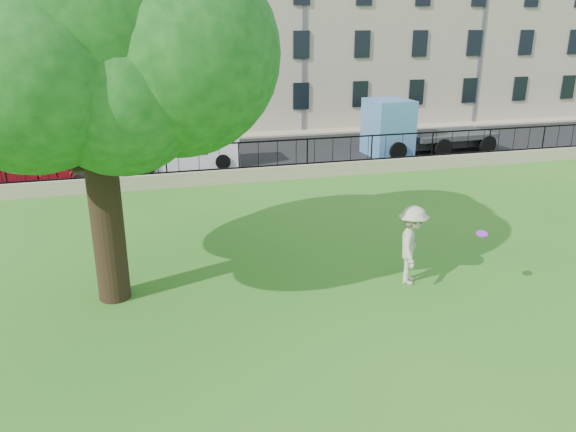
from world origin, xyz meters
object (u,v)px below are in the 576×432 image
object	(u,v)px
red_sedan	(18,165)
white_van	(183,145)
man	(412,245)
tree	(79,23)
blue_truck	(429,125)
frisbee	(482,234)

from	to	relation	value
red_sedan	white_van	distance (m)	7.08
man	white_van	xyz separation A→B (m)	(-4.50, 14.15, 0.01)
tree	blue_truck	xyz separation A→B (m)	(15.62, 12.87, -5.00)
red_sedan	white_van	bearing A→B (deg)	-78.39
red_sedan	blue_truck	world-z (taller)	blue_truck
tree	man	size ratio (longest dim) A/B	4.69
frisbee	white_van	size ratio (longest dim) A/B	0.05
white_van	tree	bearing A→B (deg)	-102.54
white_van	blue_truck	distance (m)	12.60
tree	man	bearing A→B (deg)	-8.79
man	frisbee	size ratio (longest dim) A/B	7.66
blue_truck	red_sedan	bearing A→B (deg)	179.94
tree	red_sedan	xyz separation A→B (m)	(-3.98, 12.00, -5.65)
red_sedan	man	bearing A→B (deg)	-135.25
man	frisbee	distance (m)	1.76
frisbee	man	bearing A→B (deg)	138.10
red_sedan	tree	bearing A→B (deg)	-158.06
frisbee	white_van	world-z (taller)	white_van
frisbee	blue_truck	xyz separation A→B (m)	(6.86, 15.14, -0.22)
tree	man	world-z (taller)	tree
red_sedan	white_van	xyz separation A→B (m)	(7.01, 0.99, 0.29)
tree	red_sedan	distance (m)	13.85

